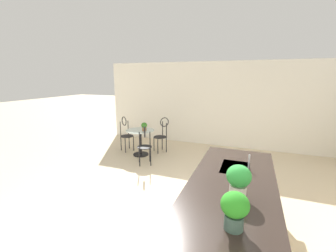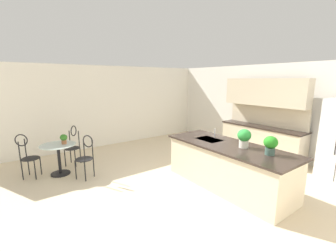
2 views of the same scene
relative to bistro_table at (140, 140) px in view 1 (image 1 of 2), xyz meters
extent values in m
plane|color=beige|center=(2.47, 1.92, -0.45)|extent=(40.00, 40.00, 0.00)
cube|color=silver|center=(-1.79, 1.92, 0.90)|extent=(0.12, 7.80, 2.70)
cube|color=beige|center=(2.77, 2.77, -0.01)|extent=(2.70, 0.96, 0.88)
cube|color=#2D231E|center=(2.77, 2.77, 0.45)|extent=(2.80, 1.06, 0.04)
cube|color=#B2B5BA|center=(2.22, 2.77, 0.46)|extent=(0.56, 0.40, 0.03)
cylinder|color=black|center=(0.00, 0.00, -0.43)|extent=(0.44, 0.44, 0.03)
cylinder|color=black|center=(0.00, 0.00, -0.07)|extent=(0.07, 0.07, 0.69)
cylinder|color=#B2C6C1|center=(0.00, 0.00, 0.29)|extent=(0.80, 0.80, 0.01)
cylinder|color=black|center=(-0.27, 0.42, -0.22)|extent=(0.03, 0.03, 0.45)
cylinder|color=black|center=(-0.46, 0.21, -0.22)|extent=(0.03, 0.03, 0.45)
cylinder|color=black|center=(-0.48, 0.61, -0.22)|extent=(0.03, 0.03, 0.45)
cylinder|color=black|center=(-0.67, 0.40, -0.22)|extent=(0.03, 0.03, 0.45)
cylinder|color=black|center=(-0.47, 0.41, 0.01)|extent=(0.54, 0.54, 0.02)
cylinder|color=black|center=(-0.49, 0.61, 0.23)|extent=(0.03, 0.03, 0.45)
cylinder|color=black|center=(-0.67, 0.41, 0.23)|extent=(0.03, 0.03, 0.45)
torus|color=black|center=(-0.58, 0.51, 0.45)|extent=(0.23, 0.21, 0.28)
cylinder|color=black|center=(-0.25, -0.38, -0.22)|extent=(0.03, 0.03, 0.45)
cylinder|color=black|center=(-0.01, -0.52, -0.22)|extent=(0.03, 0.03, 0.45)
cylinder|color=black|center=(-0.39, -0.62, -0.22)|extent=(0.03, 0.03, 0.45)
cylinder|color=black|center=(-0.15, -0.76, -0.22)|extent=(0.03, 0.03, 0.45)
cylinder|color=black|center=(-0.20, -0.57, 0.01)|extent=(0.52, 0.52, 0.02)
cylinder|color=black|center=(-0.39, -0.63, 0.23)|extent=(0.03, 0.03, 0.45)
cylinder|color=black|center=(-0.16, -0.76, 0.23)|extent=(0.03, 0.03, 0.45)
torus|color=black|center=(-0.27, -0.70, 0.45)|extent=(0.17, 0.26, 0.28)
cylinder|color=black|center=(0.52, 0.23, -0.22)|extent=(0.03, 0.03, 0.45)
cylinder|color=black|center=(0.38, 0.47, -0.22)|extent=(0.03, 0.03, 0.45)
cylinder|color=black|center=(0.76, 0.38, -0.22)|extent=(0.03, 0.03, 0.45)
cylinder|color=black|center=(0.62, 0.62, -0.22)|extent=(0.03, 0.03, 0.45)
cylinder|color=black|center=(0.57, 0.42, 0.01)|extent=(0.52, 0.52, 0.02)
cylinder|color=black|center=(0.77, 0.39, 0.23)|extent=(0.03, 0.03, 0.45)
cylinder|color=black|center=(0.63, 0.61, 0.23)|extent=(0.03, 0.03, 0.45)
torus|color=black|center=(0.70, 0.50, 0.45)|extent=(0.26, 0.17, 0.28)
cylinder|color=#B2B5BA|center=(2.22, 2.95, 0.58)|extent=(0.02, 0.02, 0.22)
cylinder|color=#9E603D|center=(0.02, 0.14, 0.34)|extent=(0.11, 0.11, 0.09)
ellipsoid|color=#306C22|center=(0.02, 0.14, 0.45)|extent=(0.17, 0.17, 0.15)
cylinder|color=#385147|center=(3.62, 2.86, 0.54)|extent=(0.17, 0.17, 0.13)
ellipsoid|color=#288921|center=(3.62, 2.86, 0.71)|extent=(0.24, 0.24, 0.22)
cylinder|color=beige|center=(3.07, 2.85, 0.55)|extent=(0.18, 0.18, 0.14)
ellipsoid|color=green|center=(3.07, 2.85, 0.73)|extent=(0.27, 0.27, 0.24)
camera|label=1|loc=(5.40, 2.93, 1.77)|focal=23.60mm
camera|label=2|loc=(5.69, -0.90, 1.81)|focal=24.18mm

